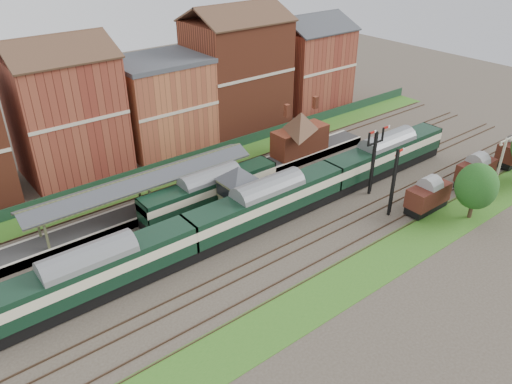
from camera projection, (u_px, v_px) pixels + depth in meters
ground at (279, 218)px, 54.78m from camera, size 160.00×160.00×0.00m
grass_back at (200, 167)px, 65.69m from camera, size 90.00×4.50×0.06m
grass_front at (363, 272)px, 46.56m from camera, size 90.00×5.00×0.06m
fence at (191, 157)px, 66.71m from camera, size 90.00×0.12×1.50m
platform at (193, 194)px, 58.49m from camera, size 55.00×3.40×1.00m
signal_box at (239, 190)px, 53.81m from camera, size 5.40×5.40×6.00m
brick_hut at (293, 184)px, 59.12m from camera, size 3.20×2.64×2.94m
station_building at (300, 132)px, 66.00m from camera, size 8.10×8.10×5.90m
canopy at (142, 178)px, 53.24m from camera, size 26.00×3.89×4.08m
semaphore_bracket at (373, 159)px, 57.32m from camera, size 3.60×0.25×8.18m
semaphore_siding at (393, 182)px, 53.38m from camera, size 1.23×0.25×8.00m
yard_lamp at (501, 162)px, 57.96m from camera, size 2.60×0.22×7.00m
town_backdrop at (160, 99)px, 68.33m from camera, size 69.00×10.00×16.00m
dmu_train at (268, 203)px, 52.62m from camera, size 58.14×3.05×4.47m
platform_railcar at (210, 190)px, 55.62m from camera, size 16.92×2.67×3.90m
goods_van_a at (428, 196)px, 55.28m from camera, size 5.40×2.34×3.27m
goods_van_b at (476, 171)px, 60.53m from camera, size 5.43×2.35×3.29m
tree_far at (477, 186)px, 53.00m from camera, size 4.44×4.44×6.48m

